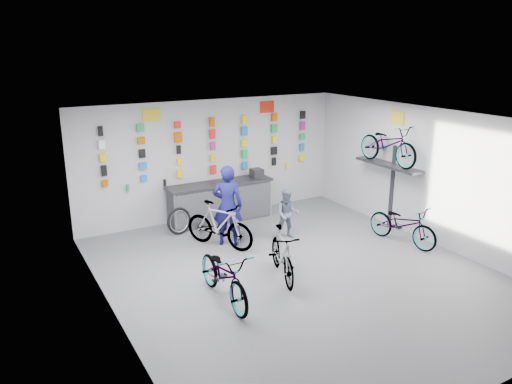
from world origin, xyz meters
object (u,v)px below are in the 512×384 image
bike_center (282,254)px  bike_service (219,225)px  customer (288,214)px  counter (221,202)px  bike_left (224,275)px  bike_right (403,224)px  clerk (228,206)px

bike_center → bike_service: bike_service is taller
bike_service → customer: customer is taller
counter → bike_left: (-1.72, -3.75, -0.00)m
counter → bike_left: bearing=-114.6°
bike_right → bike_left: bearing=175.0°
bike_left → bike_service: size_ratio=1.08×
counter → clerk: clerk is taller
bike_service → customer: bearing=-40.5°
counter → bike_right: counter is taller
bike_service → clerk: size_ratio=0.94×
bike_service → customer: (1.58, -0.28, 0.06)m
customer → bike_left: bearing=-115.7°
bike_right → bike_service: 4.07m
bike_center → clerk: (-0.15, 2.01, 0.42)m
counter → bike_center: size_ratio=1.67×
counter → customer: size_ratio=2.35×
customer → bike_center: bearing=-98.6°
counter → customer: customer is taller
bike_left → counter: bearing=66.6°
bike_left → bike_right: bearing=6.3°
bike_left → bike_center: bearing=12.0°
clerk → customer: 1.43m
bike_left → clerk: clerk is taller
bike_right → bike_service: bearing=143.5°
bike_right → bike_center: bearing=172.6°
bike_left → bike_right: 4.63m
bike_right → bike_service: size_ratio=1.01×
bike_center → counter: bearing=102.0°
customer → clerk: bearing=-166.2°
bike_left → bike_right: size_ratio=1.07×
bike_center → clerk: bearing=112.5°
bike_center → bike_right: bike_center is taller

